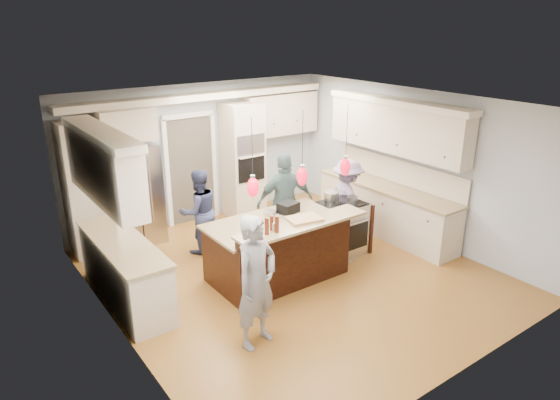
{
  "coord_description": "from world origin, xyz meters",
  "views": [
    {
      "loc": [
        -4.31,
        -5.61,
        3.83
      ],
      "look_at": [
        0.0,
        0.35,
        1.15
      ],
      "focal_mm": 32.0,
      "sensor_mm": 36.0,
      "label": 1
    }
  ],
  "objects_px": {
    "person_far_left": "(199,212)",
    "kitchen_island": "(278,249)",
    "person_bar_end": "(256,282)",
    "island_range": "(342,228)",
    "refrigerator": "(133,195)"
  },
  "relations": [
    {
      "from": "person_bar_end",
      "to": "refrigerator",
      "type": "bearing_deg",
      "value": 76.88
    },
    {
      "from": "refrigerator",
      "to": "island_range",
      "type": "relative_size",
      "value": 1.96
    },
    {
      "from": "island_range",
      "to": "person_far_left",
      "type": "xyz_separation_m",
      "value": [
        -1.96,
        1.45,
        0.29
      ]
    },
    {
      "from": "refrigerator",
      "to": "island_range",
      "type": "bearing_deg",
      "value": -42.59
    },
    {
      "from": "person_far_left",
      "to": "kitchen_island",
      "type": "bearing_deg",
      "value": 112.17
    },
    {
      "from": "kitchen_island",
      "to": "person_bar_end",
      "type": "height_order",
      "value": "person_bar_end"
    },
    {
      "from": "kitchen_island",
      "to": "island_range",
      "type": "height_order",
      "value": "kitchen_island"
    },
    {
      "from": "person_bar_end",
      "to": "island_range",
      "type": "bearing_deg",
      "value": 11.81
    },
    {
      "from": "kitchen_island",
      "to": "person_far_left",
      "type": "height_order",
      "value": "person_far_left"
    },
    {
      "from": "refrigerator",
      "to": "person_bar_end",
      "type": "distance_m",
      "value": 3.8
    },
    {
      "from": "refrigerator",
      "to": "island_range",
      "type": "xyz_separation_m",
      "value": [
        2.71,
        -2.49,
        -0.44
      ]
    },
    {
      "from": "refrigerator",
      "to": "person_bar_end",
      "type": "height_order",
      "value": "refrigerator"
    },
    {
      "from": "person_bar_end",
      "to": "person_far_left",
      "type": "xyz_separation_m",
      "value": [
        0.64,
        2.75,
        -0.11
      ]
    },
    {
      "from": "kitchen_island",
      "to": "person_bar_end",
      "type": "xyz_separation_m",
      "value": [
        -1.19,
        -1.23,
        0.37
      ]
    },
    {
      "from": "island_range",
      "to": "person_bar_end",
      "type": "height_order",
      "value": "person_bar_end"
    }
  ]
}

